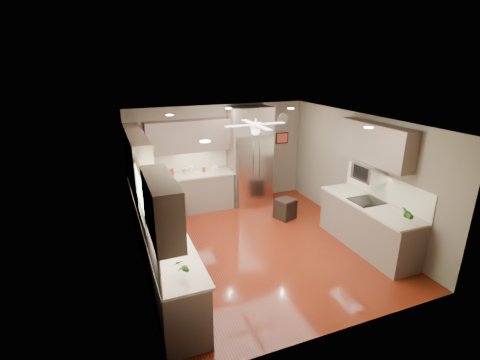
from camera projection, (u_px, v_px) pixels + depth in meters
floor at (260, 245)px, 6.95m from camera, size 5.00×5.00×0.00m
ceiling at (263, 121)px, 6.13m from camera, size 5.00×5.00×0.00m
wall_back at (219, 155)px, 8.74m from camera, size 4.50×0.00×4.50m
wall_front at (345, 251)px, 4.34m from camera, size 4.50×0.00×4.50m
wall_left at (138, 204)px, 5.76m from camera, size 0.00×5.00×5.00m
wall_right at (358, 173)px, 7.32m from camera, size 0.00×5.00×5.00m
canister_a at (172, 172)px, 8.15m from camera, size 0.11×0.11×0.16m
canister_b at (184, 172)px, 8.21m from camera, size 0.11×0.11×0.13m
canister_c at (191, 170)px, 8.28m from camera, size 0.12×0.12×0.19m
canister_d at (204, 170)px, 8.42m from camera, size 0.09×0.09×0.11m
soap_bottle at (149, 212)px, 5.96m from camera, size 0.12×0.13×0.21m
potted_plant_left at (181, 266)px, 4.33m from camera, size 0.17×0.14×0.28m
potted_plant_right at (408, 214)px, 5.79m from camera, size 0.19×0.16×0.30m
bowl at (215, 170)px, 8.51m from camera, size 0.26×0.26×0.05m
left_run at (158, 238)px, 6.24m from camera, size 0.65×4.70×1.45m
back_run at (196, 191)px, 8.48m from camera, size 1.85×0.65×1.45m
uppers at (212, 150)px, 6.70m from camera, size 4.50×4.70×0.95m
window at (142, 198)px, 5.23m from camera, size 0.05×1.12×0.92m
sink at (164, 232)px, 5.54m from camera, size 0.50×0.70×0.32m
refrigerator at (250, 158)px, 8.70m from camera, size 1.06×0.75×2.45m
right_run at (368, 224)px, 6.75m from camera, size 0.70×2.20×1.45m
microwave at (369, 172)px, 6.68m from camera, size 0.43×0.55×0.34m
ceiling_fan at (256, 127)px, 6.45m from camera, size 1.18×1.18×0.32m
recessed_lights at (252, 118)px, 6.47m from camera, size 2.84×3.14×0.01m
wall_clock at (283, 119)px, 9.07m from camera, size 0.30×0.03×0.30m
framed_print at (282, 138)px, 9.23m from camera, size 0.36×0.03×0.30m
stool at (285, 209)px, 8.08m from camera, size 0.51×0.51×0.47m
paper_towel at (169, 239)px, 4.99m from camera, size 0.13×0.13×0.32m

